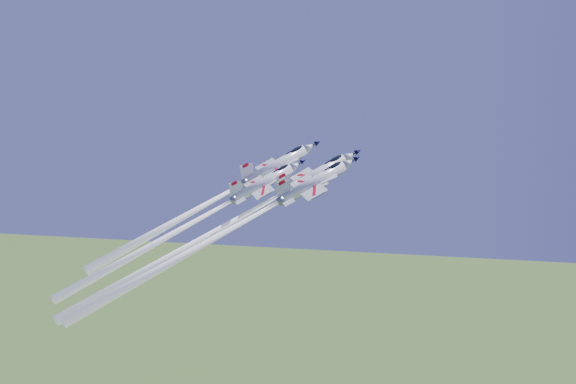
% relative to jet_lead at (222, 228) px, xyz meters
% --- Properties ---
extents(jet_lead, '(40.42, 25.52, 40.02)m').
position_rel_jet_lead_xyz_m(jet_lead, '(0.00, 0.00, 0.00)').
color(jet_lead, white).
extents(jet_left, '(33.61, 21.01, 31.93)m').
position_rel_jet_lead_xyz_m(jet_left, '(-3.65, 5.74, 3.86)').
color(jet_left, white).
extents(jet_right, '(36.96, 23.31, 36.28)m').
position_rel_jet_lead_xyz_m(jet_right, '(2.73, -6.70, 0.66)').
color(jet_right, white).
extents(jet_slot, '(33.54, 21.10, 32.60)m').
position_rel_jet_lead_xyz_m(jet_slot, '(-5.45, -1.57, 0.73)').
color(jet_slot, white).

